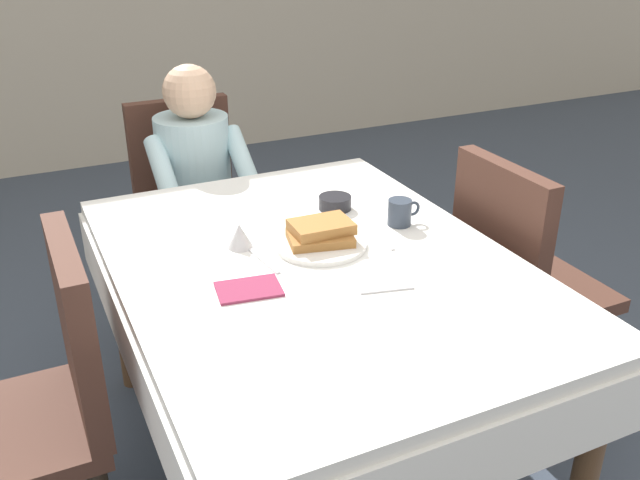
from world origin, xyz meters
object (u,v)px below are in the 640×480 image
syrup_pitcher (240,236)px  fork_left_of_plate (264,261)px  chair_right_side (517,271)px  cup_coffee (400,212)px  bowl_butter (335,203)px  dining_table_main (315,287)px  spoon_near_edge (387,290)px  plate_breakfast (320,244)px  diner_person (197,177)px  chair_left_side (46,391)px  knife_right_of_plate (378,236)px  breakfast_stack (321,232)px  chair_diner (190,195)px

syrup_pitcher → fork_left_of_plate: bearing=-76.0°
chair_right_side → cup_coffee: bearing=-105.2°
chair_right_side → fork_left_of_plate: bearing=-93.7°
bowl_butter → syrup_pitcher: syrup_pitcher is taller
chair_right_side → dining_table_main: bearing=-90.0°
spoon_near_edge → dining_table_main: bearing=125.5°
plate_breakfast → syrup_pitcher: bearing=155.9°
diner_person → spoon_near_edge: 1.27m
chair_left_side → plate_breakfast: (0.82, 0.08, 0.22)m
dining_table_main → chair_right_side: bearing=0.0°
chair_left_side → cup_coffee: bearing=-84.2°
knife_right_of_plate → bowl_butter: bearing=8.0°
dining_table_main → spoon_near_edge: size_ratio=10.16×
diner_person → bowl_butter: (0.28, -0.69, 0.09)m
dining_table_main → syrup_pitcher: 0.27m
dining_table_main → diner_person: size_ratio=1.36×
cup_coffee → syrup_pitcher: size_ratio=1.41×
chair_right_side → chair_left_side: same height
fork_left_of_plate → chair_right_side: bearing=-100.0°
breakfast_stack → chair_diner: bearing=96.2°
dining_table_main → diner_person: diner_person is taller
chair_diner → fork_left_of_plate: 1.13m
cup_coffee → knife_right_of_plate: cup_coffee is taller
cup_coffee → chair_left_side: bearing=-174.2°
bowl_butter → syrup_pitcher: size_ratio=1.37×
chair_left_side → fork_left_of_plate: 0.67m
chair_diner → bowl_butter: bearing=108.4°
chair_left_side → knife_right_of_plate: (1.01, 0.06, 0.21)m
chair_right_side → cup_coffee: size_ratio=8.23×
syrup_pitcher → diner_person: bearing=82.8°
bowl_butter → chair_right_side: bearing=-30.2°
chair_right_side → fork_left_of_plate: chair_right_side is taller
dining_table_main → bowl_butter: (0.22, 0.32, 0.11)m
diner_person → chair_left_side: diner_person is taller
breakfast_stack → cup_coffee: size_ratio=1.89×
diner_person → breakfast_stack: (0.12, -0.93, 0.12)m
syrup_pitcher → dining_table_main: bearing=-46.9°
chair_right_side → chair_left_side: bearing=-90.0°
diner_person → chair_left_side: (-0.71, -1.01, -0.14)m
chair_left_side → spoon_near_edge: size_ratio=6.20×
diner_person → knife_right_of_plate: (0.30, -0.95, 0.07)m
plate_breakfast → spoon_near_edge: (0.04, -0.32, -0.01)m
chair_left_side → bowl_butter: 1.07m
cup_coffee → spoon_near_edge: (-0.25, -0.35, -0.04)m
chair_left_side → knife_right_of_plate: chair_left_side is taller
breakfast_stack → fork_left_of_plate: 0.20m
breakfast_stack → bowl_butter: (0.17, 0.24, -0.02)m
breakfast_stack → plate_breakfast: bearing=-135.0°
chair_right_side → bowl_butter: size_ratio=8.45×
chair_diner → diner_person: bearing=90.0°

